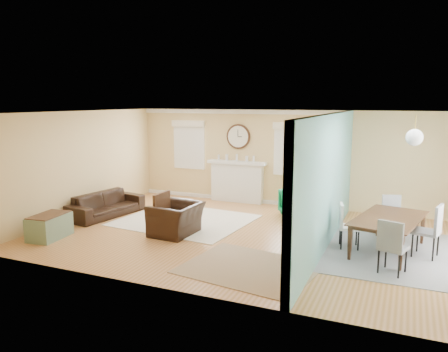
% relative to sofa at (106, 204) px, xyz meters
% --- Properties ---
extents(floor, '(9.00, 9.00, 0.00)m').
position_rel_sofa_xyz_m(floor, '(3.93, -0.15, -0.29)').
color(floor, '#A5682F').
rests_on(floor, ground).
extents(wall_back, '(9.00, 0.02, 2.60)m').
position_rel_sofa_xyz_m(wall_back, '(3.93, 2.85, 1.01)').
color(wall_back, '#DBB777').
rests_on(wall_back, ground).
extents(wall_front, '(9.00, 0.02, 2.60)m').
position_rel_sofa_xyz_m(wall_front, '(3.93, -3.15, 1.01)').
color(wall_front, '#DBB777').
rests_on(wall_front, ground).
extents(wall_left, '(0.02, 6.00, 2.60)m').
position_rel_sofa_xyz_m(wall_left, '(-0.57, -0.15, 1.01)').
color(wall_left, '#DBB777').
rests_on(wall_left, ground).
extents(ceiling, '(9.00, 6.00, 0.02)m').
position_rel_sofa_xyz_m(ceiling, '(3.93, -0.15, 2.31)').
color(ceiling, white).
rests_on(ceiling, wall_back).
extents(partition, '(0.17, 6.00, 2.60)m').
position_rel_sofa_xyz_m(partition, '(5.44, 0.13, 1.07)').
color(partition, '#DBB777').
rests_on(partition, ground).
extents(fireplace, '(1.70, 0.30, 1.17)m').
position_rel_sofa_xyz_m(fireplace, '(2.43, 2.73, 0.31)').
color(fireplace, white).
rests_on(fireplace, ground).
extents(wall_clock, '(0.70, 0.07, 0.70)m').
position_rel_sofa_xyz_m(wall_clock, '(2.43, 2.81, 1.56)').
color(wall_clock, '#462818').
rests_on(wall_clock, wall_back).
extents(window_left, '(1.05, 0.13, 1.42)m').
position_rel_sofa_xyz_m(window_left, '(0.88, 2.80, 1.37)').
color(window_left, white).
rests_on(window_left, wall_back).
extents(window_right, '(1.05, 0.13, 1.42)m').
position_rel_sofa_xyz_m(window_right, '(3.98, 2.80, 1.37)').
color(window_right, white).
rests_on(window_right, wall_back).
extents(pendant, '(0.30, 0.30, 0.55)m').
position_rel_sofa_xyz_m(pendant, '(6.93, -0.15, 1.91)').
color(pendant, gold).
rests_on(pendant, ceiling).
extents(rug_cream, '(3.16, 2.80, 0.02)m').
position_rel_sofa_xyz_m(rug_cream, '(2.02, 0.37, -0.28)').
color(rug_cream, beige).
rests_on(rug_cream, floor).
extents(rug_jute, '(2.41, 2.08, 0.01)m').
position_rel_sofa_xyz_m(rug_jute, '(4.47, -1.86, -0.28)').
color(rug_jute, tan).
rests_on(rug_jute, floor).
extents(rug_grey, '(2.53, 3.16, 0.01)m').
position_rel_sofa_xyz_m(rug_grey, '(6.64, -0.06, -0.28)').
color(rug_grey, gray).
rests_on(rug_grey, floor).
extents(sofa, '(1.07, 2.09, 0.58)m').
position_rel_sofa_xyz_m(sofa, '(0.00, 0.00, 0.00)').
color(sofa, black).
rests_on(sofa, floor).
extents(eames_chair, '(0.97, 1.09, 0.68)m').
position_rel_sofa_xyz_m(eames_chair, '(2.37, -0.67, 0.05)').
color(eames_chair, black).
rests_on(eames_chair, floor).
extents(green_chair, '(0.99, 1.00, 0.65)m').
position_rel_sofa_xyz_m(green_chair, '(4.37, 1.95, 0.04)').
color(green_chair, '#117445').
rests_on(green_chair, floor).
extents(trunk, '(0.63, 0.94, 0.51)m').
position_rel_sofa_xyz_m(trunk, '(0.05, -1.93, -0.04)').
color(trunk, gray).
rests_on(trunk, floor).
extents(credenza, '(0.49, 1.45, 0.80)m').
position_rel_sofa_xyz_m(credenza, '(5.06, 1.10, 0.11)').
color(credenza, '#966B42').
rests_on(credenza, floor).
extents(tv, '(0.25, 1.14, 0.65)m').
position_rel_sofa_xyz_m(tv, '(5.04, 1.10, 0.83)').
color(tv, black).
rests_on(tv, credenza).
extents(garden_stool, '(0.33, 0.33, 0.48)m').
position_rel_sofa_xyz_m(garden_stool, '(5.13, -0.08, -0.05)').
color(garden_stool, white).
rests_on(garden_stool, floor).
extents(potted_plant, '(0.39, 0.45, 0.47)m').
position_rel_sofa_xyz_m(potted_plant, '(5.13, -0.08, 0.43)').
color(potted_plant, '#337F33').
rests_on(potted_plant, garden_stool).
extents(dining_table, '(1.45, 2.10, 0.67)m').
position_rel_sofa_xyz_m(dining_table, '(6.64, -0.06, 0.05)').
color(dining_table, '#462818').
rests_on(dining_table, floor).
extents(dining_chair_n, '(0.48, 0.48, 0.87)m').
position_rel_sofa_xyz_m(dining_chair_n, '(6.64, 0.98, 0.22)').
color(dining_chair_n, gray).
rests_on(dining_chair_n, floor).
extents(dining_chair_s, '(0.52, 0.52, 0.93)m').
position_rel_sofa_xyz_m(dining_chair_s, '(6.72, -1.15, 0.26)').
color(dining_chair_s, gray).
rests_on(dining_chair_s, floor).
extents(dining_chair_w, '(0.47, 0.47, 0.88)m').
position_rel_sofa_xyz_m(dining_chair_w, '(5.89, -0.11, 0.23)').
color(dining_chair_w, white).
rests_on(dining_chair_w, floor).
extents(dining_chair_e, '(0.54, 0.54, 1.00)m').
position_rel_sofa_xyz_m(dining_chair_e, '(7.25, -0.08, 0.30)').
color(dining_chair_e, gray).
rests_on(dining_chair_e, floor).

